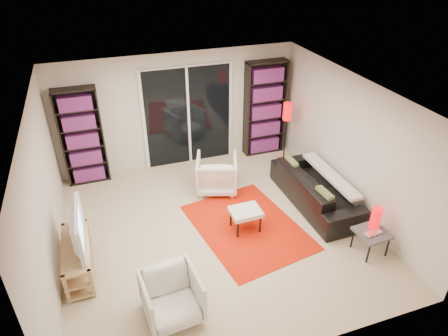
{
  "coord_description": "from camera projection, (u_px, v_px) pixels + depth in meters",
  "views": [
    {
      "loc": [
        -1.61,
        -5.1,
        4.41
      ],
      "look_at": [
        0.25,
        0.3,
        1.0
      ],
      "focal_mm": 32.0,
      "sensor_mm": 36.0,
      "label": 1
    }
  ],
  "objects": [
    {
      "name": "wall_right",
      "position": [
        352.0,
        145.0,
        6.93
      ],
      "size": [
        0.02,
        5.0,
        2.4
      ],
      "primitive_type": "cube",
      "color": "beige",
      "rests_on": "ground"
    },
    {
      "name": "ottoman",
      "position": [
        246.0,
        213.0,
        6.68
      ],
      "size": [
        0.51,
        0.42,
        0.4
      ],
      "color": "silver",
      "rests_on": "floor"
    },
    {
      "name": "armchair_front",
      "position": [
        172.0,
        297.0,
        5.16
      ],
      "size": [
        0.77,
        0.79,
        0.67
      ],
      "primitive_type": "imported",
      "rotation": [
        0.0,
        0.0,
        0.09
      ],
      "color": "silver",
      "rests_on": "floor"
    },
    {
      "name": "rug",
      "position": [
        247.0,
        227.0,
        6.89
      ],
      "size": [
        1.94,
        2.4,
        0.01
      ],
      "primitive_type": "cube",
      "rotation": [
        0.0,
        0.0,
        0.16
      ],
      "color": "red",
      "rests_on": "floor"
    },
    {
      "name": "floor",
      "position": [
        216.0,
        229.0,
        6.85
      ],
      "size": [
        5.0,
        5.0,
        0.0
      ],
      "primitive_type": "plane",
      "color": "beige",
      "rests_on": "ground"
    },
    {
      "name": "wall_back",
      "position": [
        178.0,
        110.0,
        8.27
      ],
      "size": [
        5.0,
        0.02,
        2.4
      ],
      "primitive_type": "cube",
      "color": "beige",
      "rests_on": "ground"
    },
    {
      "name": "armchair_back",
      "position": [
        217.0,
        173.0,
        7.73
      ],
      "size": [
        0.98,
        0.99,
        0.71
      ],
      "primitive_type": "imported",
      "rotation": [
        0.0,
        0.0,
        2.81
      ],
      "color": "silver",
      "rests_on": "floor"
    },
    {
      "name": "laptop",
      "position": [
        375.0,
        235.0,
        6.09
      ],
      "size": [
        0.32,
        0.23,
        0.02
      ],
      "primitive_type": "imported",
      "rotation": [
        0.0,
        0.0,
        0.11
      ],
      "color": "silver",
      "rests_on": "side_table"
    },
    {
      "name": "bookshelf_right",
      "position": [
        265.0,
        109.0,
        8.74
      ],
      "size": [
        0.9,
        0.3,
        2.1
      ],
      "color": "black",
      "rests_on": "ground"
    },
    {
      "name": "tv",
      "position": [
        72.0,
        230.0,
        5.61
      ],
      "size": [
        0.16,
        1.02,
        0.59
      ],
      "primitive_type": "imported",
      "rotation": [
        0.0,
        0.0,
        1.55
      ],
      "color": "black",
      "rests_on": "tv_stand"
    },
    {
      "name": "bookshelf_left",
      "position": [
        82.0,
        137.0,
        7.7
      ],
      "size": [
        0.8,
        0.3,
        1.95
      ],
      "color": "black",
      "rests_on": "ground"
    },
    {
      "name": "tv_stand",
      "position": [
        78.0,
        258.0,
        5.87
      ],
      "size": [
        0.39,
        1.21,
        0.5
      ],
      "color": "tan",
      "rests_on": "floor"
    },
    {
      "name": "wall_front",
      "position": [
        288.0,
        284.0,
        4.21
      ],
      "size": [
        5.0,
        0.02,
        2.4
      ],
      "primitive_type": "cube",
      "color": "beige",
      "rests_on": "ground"
    },
    {
      "name": "sofa",
      "position": [
        316.0,
        189.0,
        7.35
      ],
      "size": [
        0.86,
        2.15,
        0.63
      ],
      "primitive_type": "imported",
      "rotation": [
        0.0,
        0.0,
        1.58
      ],
      "color": "black",
      "rests_on": "floor"
    },
    {
      "name": "floor_lamp",
      "position": [
        287.0,
        118.0,
        8.32
      ],
      "size": [
        0.21,
        0.21,
        1.37
      ],
      "color": "black",
      "rests_on": "floor"
    },
    {
      "name": "ceiling",
      "position": [
        214.0,
        96.0,
        5.62
      ],
      "size": [
        5.0,
        5.0,
        0.02
      ],
      "primitive_type": "cube",
      "color": "white",
      "rests_on": "wall_back"
    },
    {
      "name": "side_table",
      "position": [
        372.0,
        234.0,
        6.19
      ],
      "size": [
        0.5,
        0.5,
        0.4
      ],
      "color": "#49484D",
      "rests_on": "floor"
    },
    {
      "name": "table_lamp",
      "position": [
        376.0,
        218.0,
        6.16
      ],
      "size": [
        0.16,
        0.16,
        0.37
      ],
      "primitive_type": "cylinder",
      "color": "red",
      "rests_on": "side_table"
    },
    {
      "name": "sliding_door",
      "position": [
        188.0,
        116.0,
        8.37
      ],
      "size": [
        1.92,
        0.08,
        2.16
      ],
      "color": "white",
      "rests_on": "ground"
    },
    {
      "name": "wall_left",
      "position": [
        44.0,
        199.0,
        5.54
      ],
      "size": [
        0.02,
        5.0,
        2.4
      ],
      "primitive_type": "cube",
      "color": "beige",
      "rests_on": "ground"
    }
  ]
}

